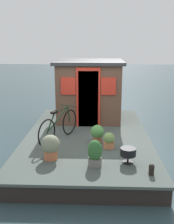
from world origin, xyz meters
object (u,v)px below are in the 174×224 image
at_px(potted_plant_lavender, 97,133).
at_px(mooring_bollard, 151,169).
at_px(houseboat_cabin, 89,90).
at_px(potted_plant_rosemary, 95,153).
at_px(potted_plant_mint, 51,146).
at_px(charcoal_grill, 128,152).
at_px(potted_plant_ivy, 109,140).
at_px(bicycle, 59,126).

xyz_separation_m(potted_plant_lavender, mooring_bollard, (-1.68, -1.06, -0.14)).
xyz_separation_m(houseboat_cabin, potted_plant_lavender, (-2.35, -0.28, -0.72)).
distance_m(potted_plant_rosemary, potted_plant_mint, 1.02).
height_order(potted_plant_lavender, charcoal_grill, potted_plant_lavender).
relative_size(houseboat_cabin, potted_plant_mint, 3.95).
distance_m(potted_plant_lavender, mooring_bollard, 1.99).
xyz_separation_m(potted_plant_mint, mooring_bollard, (-0.65, -2.09, -0.18)).
xyz_separation_m(houseboat_cabin, potted_plant_ivy, (-2.68, -0.57, -0.79)).
relative_size(potted_plant_lavender, potted_plant_mint, 0.85).
bearing_deg(potted_plant_mint, houseboat_cabin, -12.40).
distance_m(potted_plant_rosemary, potted_plant_ivy, 1.03).
bearing_deg(potted_plant_mint, potted_plant_ivy, -61.84).
xyz_separation_m(potted_plant_mint, charcoal_grill, (-0.13, -1.69, -0.06)).
relative_size(charcoal_grill, mooring_bollard, 1.49).
bearing_deg(charcoal_grill, mooring_bollard, -142.42).
distance_m(potted_plant_lavender, potted_plant_ivy, 0.44).
xyz_separation_m(potted_plant_rosemary, potted_plant_mint, (0.27, 0.98, 0.03)).
bearing_deg(potted_plant_mint, potted_plant_rosemary, -105.65).
bearing_deg(potted_plant_mint, potted_plant_lavender, -44.93).
height_order(charcoal_grill, mooring_bollard, charcoal_grill).
bearing_deg(charcoal_grill, potted_plant_mint, 85.69).
bearing_deg(potted_plant_ivy, charcoal_grill, -155.59).
bearing_deg(potted_plant_lavender, houseboat_cabin, 6.82).
distance_m(potted_plant_lavender, charcoal_grill, 1.33).
relative_size(bicycle, charcoal_grill, 4.84).
bearing_deg(houseboat_cabin, mooring_bollard, -161.55).
bearing_deg(potted_plant_rosemary, charcoal_grill, -78.24).
height_order(houseboat_cabin, potted_plant_lavender, houseboat_cabin).
bearing_deg(potted_plant_lavender, mooring_bollard, -147.62).
height_order(houseboat_cabin, potted_plant_ivy, houseboat_cabin).
xyz_separation_m(houseboat_cabin, charcoal_grill, (-3.51, -0.94, -0.74)).
distance_m(potted_plant_rosemary, charcoal_grill, 0.72).
bearing_deg(mooring_bollard, bicycle, 48.42).
distance_m(houseboat_cabin, potted_plant_lavender, 2.48).
bearing_deg(mooring_bollard, potted_plant_lavender, 32.38).
distance_m(houseboat_cabin, potted_plant_ivy, 2.85).
bearing_deg(potted_plant_ivy, mooring_bollard, -150.06).
bearing_deg(bicycle, mooring_bollard, -131.58).
xyz_separation_m(bicycle, potted_plant_ivy, (-0.48, -1.29, -0.20)).
bearing_deg(potted_plant_rosemary, mooring_bollard, -108.68).
distance_m(potted_plant_mint, mooring_bollard, 2.20).
bearing_deg(charcoal_grill, potted_plant_lavender, 29.80).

